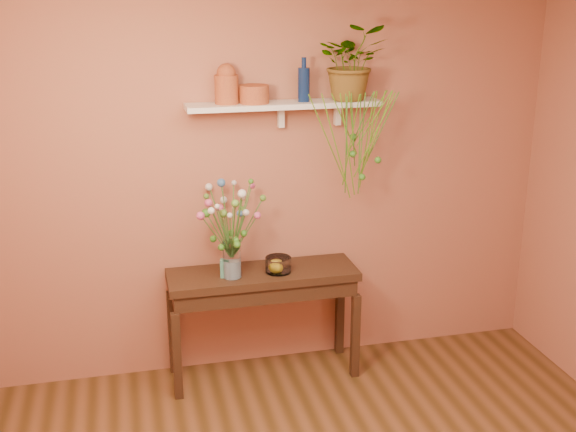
# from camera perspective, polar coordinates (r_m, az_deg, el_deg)

# --- Properties ---
(room) EXTENTS (4.04, 4.04, 2.70)m
(room) POSITION_cam_1_polar(r_m,az_deg,el_deg) (3.22, 6.51, -6.42)
(room) COLOR brown
(room) RESTS_ON ground
(sideboard) EXTENTS (1.31, 0.42, 0.79)m
(sideboard) POSITION_cam_1_polar(r_m,az_deg,el_deg) (5.02, -2.02, -5.60)
(sideboard) COLOR #372314
(sideboard) RESTS_ON ground
(wall_shelf) EXTENTS (1.30, 0.24, 0.19)m
(wall_shelf) POSITION_cam_1_polar(r_m,az_deg,el_deg) (4.81, -0.21, 8.77)
(wall_shelf) COLOR white
(wall_shelf) RESTS_ON room
(terracotta_jug) EXTENTS (0.18, 0.18, 0.26)m
(terracotta_jug) POSITION_cam_1_polar(r_m,az_deg,el_deg) (4.73, -4.90, 10.34)
(terracotta_jug) COLOR #A75323
(terracotta_jug) RESTS_ON wall_shelf
(terracotta_pot) EXTENTS (0.21, 0.21, 0.12)m
(terracotta_pot) POSITION_cam_1_polar(r_m,az_deg,el_deg) (4.74, -2.70, 9.62)
(terracotta_pot) COLOR #A75323
(terracotta_pot) RESTS_ON wall_shelf
(blue_bottle) EXTENTS (0.08, 0.08, 0.29)m
(blue_bottle) POSITION_cam_1_polar(r_m,az_deg,el_deg) (4.81, 1.26, 10.44)
(blue_bottle) COLOR #0C1E48
(blue_bottle) RESTS_ON wall_shelf
(spider_plant) EXTENTS (0.52, 0.47, 0.50)m
(spider_plant) POSITION_cam_1_polar(r_m,az_deg,el_deg) (4.88, 5.09, 12.05)
(spider_plant) COLOR #387921
(spider_plant) RESTS_ON wall_shelf
(plant_fronds) EXTENTS (0.61, 0.34, 0.73)m
(plant_fronds) POSITION_cam_1_polar(r_m,az_deg,el_deg) (4.82, 5.66, 5.72)
(plant_fronds) COLOR #387921
(plant_fronds) RESTS_ON wall_shelf
(glass_vase) EXTENTS (0.12, 0.12, 0.26)m
(glass_vase) POSITION_cam_1_polar(r_m,az_deg,el_deg) (4.84, -4.47, -3.66)
(glass_vase) COLOR white
(glass_vase) RESTS_ON sideboard
(bouquet) EXTENTS (0.48, 0.56, 0.51)m
(bouquet) POSITION_cam_1_polar(r_m,az_deg,el_deg) (4.73, -4.77, 0.29)
(bouquet) COLOR #386B28
(bouquet) RESTS_ON glass_vase
(glass_bowl) EXTENTS (0.18, 0.18, 0.11)m
(glass_bowl) POSITION_cam_1_polar(r_m,az_deg,el_deg) (4.94, -0.78, -3.93)
(glass_bowl) COLOR white
(glass_bowl) RESTS_ON sideboard
(lemon) EXTENTS (0.08, 0.08, 0.08)m
(lemon) POSITION_cam_1_polar(r_m,az_deg,el_deg) (4.92, -0.94, -4.07)
(lemon) COLOR yellow
(lemon) RESTS_ON glass_bowl
(carton) EXTENTS (0.07, 0.06, 0.13)m
(carton) POSITION_cam_1_polar(r_m,az_deg,el_deg) (4.86, -5.00, -4.15)
(carton) COLOR teal
(carton) RESTS_ON sideboard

